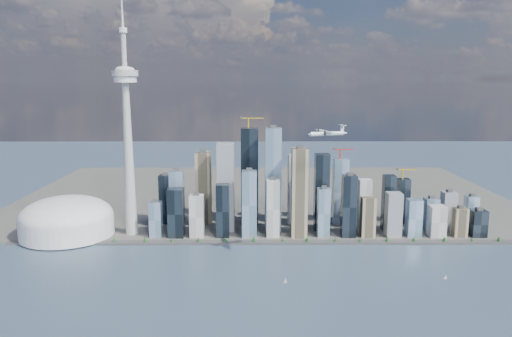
{
  "coord_description": "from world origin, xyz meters",
  "views": [
    {
      "loc": [
        -27.03,
        -760.93,
        343.36
      ],
      "look_at": [
        -23.16,
        260.0,
        159.58
      ],
      "focal_mm": 35.0,
      "sensor_mm": 36.0,
      "label": 1
    }
  ],
  "objects_px": {
    "dome_stadium": "(67,219)",
    "needle_tower": "(127,130)",
    "sailboat_west": "(285,281)",
    "airplane": "(327,133)",
    "sailboat_east": "(445,277)"
  },
  "relations": [
    {
      "from": "sailboat_west",
      "to": "sailboat_east",
      "type": "bearing_deg",
      "value": 22.04
    },
    {
      "from": "dome_stadium",
      "to": "sailboat_east",
      "type": "xyz_separation_m",
      "value": [
        746.13,
        -241.87,
        -36.51
      ]
    },
    {
      "from": "airplane",
      "to": "sailboat_east",
      "type": "bearing_deg",
      "value": -33.97
    },
    {
      "from": "dome_stadium",
      "to": "sailboat_east",
      "type": "bearing_deg",
      "value": -17.96
    },
    {
      "from": "sailboat_west",
      "to": "airplane",
      "type": "bearing_deg",
      "value": 63.86
    },
    {
      "from": "dome_stadium",
      "to": "airplane",
      "type": "distance_m",
      "value": 609.56
    },
    {
      "from": "airplane",
      "to": "dome_stadium",
      "type": "bearing_deg",
      "value": 144.37
    },
    {
      "from": "dome_stadium",
      "to": "sailboat_west",
      "type": "distance_m",
      "value": 534.21
    },
    {
      "from": "airplane",
      "to": "sailboat_east",
      "type": "height_order",
      "value": "airplane"
    },
    {
      "from": "needle_tower",
      "to": "sailboat_west",
      "type": "height_order",
      "value": "needle_tower"
    },
    {
      "from": "dome_stadium",
      "to": "needle_tower",
      "type": "bearing_deg",
      "value": 4.09
    },
    {
      "from": "dome_stadium",
      "to": "sailboat_west",
      "type": "bearing_deg",
      "value": -29.04
    },
    {
      "from": "sailboat_west",
      "to": "sailboat_east",
      "type": "xyz_separation_m",
      "value": [
        280.16,
        16.88,
        -0.47
      ]
    },
    {
      "from": "dome_stadium",
      "to": "airplane",
      "type": "relative_size",
      "value": 2.66
    },
    {
      "from": "sailboat_west",
      "to": "needle_tower",
      "type": "bearing_deg",
      "value": 159.08
    }
  ]
}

